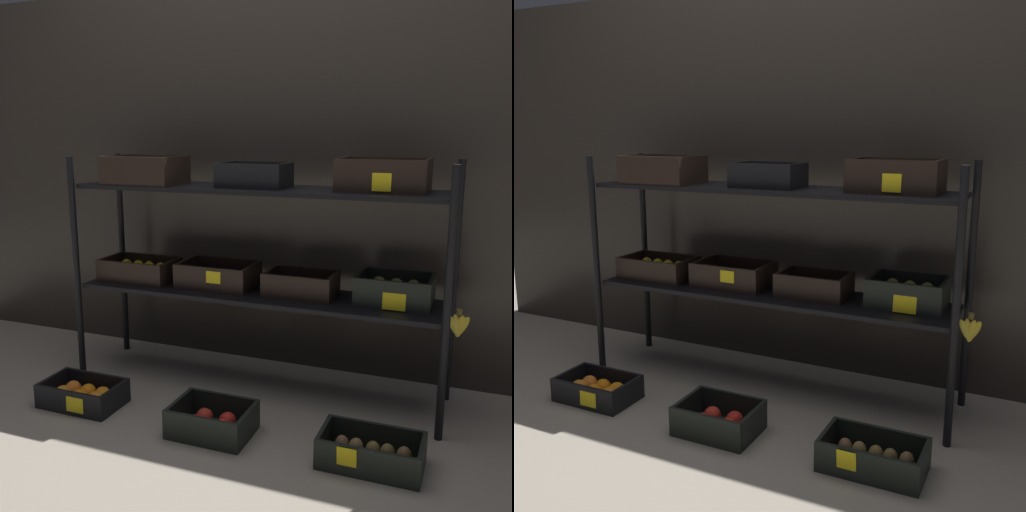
% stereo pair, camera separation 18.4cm
% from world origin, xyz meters
% --- Properties ---
extents(ground_plane, '(10.00, 10.00, 0.00)m').
position_xyz_m(ground_plane, '(0.00, 0.00, 0.00)').
color(ground_plane, gray).
extents(storefront_wall, '(4.13, 0.12, 1.92)m').
position_xyz_m(storefront_wall, '(0.00, 0.39, 0.96)').
color(storefront_wall, '#2D2823').
rests_on(storefront_wall, ground_plane).
extents(display_rack, '(1.84, 0.42, 1.10)m').
position_xyz_m(display_rack, '(0.01, 0.01, 0.71)').
color(display_rack, black).
rests_on(display_rack, ground_plane).
extents(crate_ground_orange, '(0.36, 0.23, 0.11)m').
position_xyz_m(crate_ground_orange, '(-0.65, -0.47, 0.05)').
color(crate_ground_orange, black).
rests_on(crate_ground_orange, ground_plane).
extents(crate_ground_apple_red, '(0.33, 0.24, 0.12)m').
position_xyz_m(crate_ground_apple_red, '(0.00, -0.49, 0.05)').
color(crate_ground_apple_red, black).
rests_on(crate_ground_apple_red, ground_plane).
extents(crate_ground_kiwi, '(0.38, 0.22, 0.12)m').
position_xyz_m(crate_ground_kiwi, '(0.65, -0.48, 0.05)').
color(crate_ground_kiwi, black).
rests_on(crate_ground_kiwi, ground_plane).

